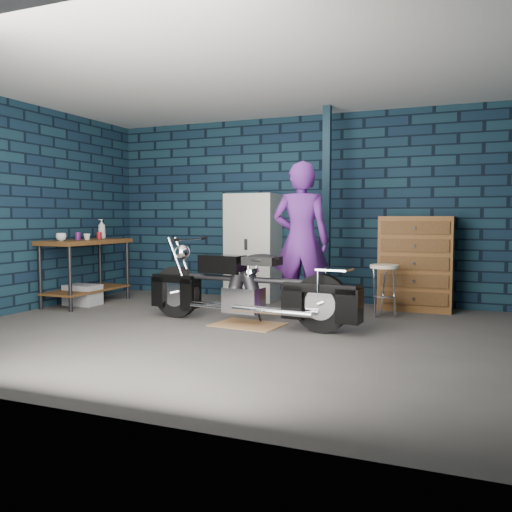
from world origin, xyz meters
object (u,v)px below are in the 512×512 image
at_px(storage_bin, 83,295).
at_px(workbench, 87,272).
at_px(tool_chest, 416,263).
at_px(motorcycle, 248,282).
at_px(shop_stool, 384,291).
at_px(locker, 253,247).
at_px(person, 301,241).

bearing_deg(storage_bin, workbench, 99.85).
distance_m(storage_bin, tool_chest, 4.58).
xyz_separation_m(motorcycle, shop_stool, (1.34, 1.12, -0.17)).
height_order(motorcycle, shop_stool, motorcycle).
xyz_separation_m(workbench, storage_bin, (0.02, -0.12, -0.31)).
relative_size(workbench, motorcycle, 0.63).
relative_size(workbench, tool_chest, 1.13).
distance_m(workbench, tool_chest, 4.55).
bearing_deg(motorcycle, locker, 116.81).
bearing_deg(locker, tool_chest, 0.00).
bearing_deg(workbench, motorcycle, -11.41).
bearing_deg(tool_chest, locker, 180.00).
distance_m(workbench, locker, 2.41).
bearing_deg(shop_stool, person, -151.89).
bearing_deg(locker, motorcycle, -69.07).
height_order(storage_bin, locker, locker).
height_order(locker, shop_stool, locker).
xyz_separation_m(storage_bin, tool_chest, (4.35, 1.34, 0.48)).
height_order(tool_chest, shop_stool, tool_chest).
height_order(workbench, motorcycle, motorcycle).
bearing_deg(person, shop_stool, -160.58).
distance_m(workbench, person, 3.19).
distance_m(person, shop_stool, 1.21).
height_order(storage_bin, shop_stool, shop_stool).
bearing_deg(tool_chest, storage_bin, -162.86).
relative_size(motorcycle, storage_bin, 4.87).
bearing_deg(workbench, person, 1.45).
xyz_separation_m(tool_chest, shop_stool, (-0.31, -0.66, -0.30)).
relative_size(motorcycle, tool_chest, 1.80).
relative_size(motorcycle, person, 1.19).
height_order(person, shop_stool, person).
xyz_separation_m(person, storage_bin, (-3.13, -0.19, -0.80)).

